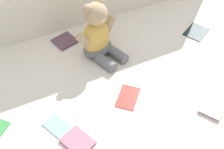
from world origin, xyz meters
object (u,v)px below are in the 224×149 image
(book_case_5, at_px, (78,142))
(book_case_0, at_px, (128,97))
(book_case_2, at_px, (196,31))
(book_case_1, at_px, (211,111))
(book_case_6, at_px, (65,41))
(teddy_bear, at_px, (98,36))
(book_case_4, at_px, (58,126))

(book_case_5, bearing_deg, book_case_0, 179.17)
(book_case_5, bearing_deg, book_case_2, -179.68)
(book_case_1, relative_size, book_case_6, 0.87)
(book_case_1, height_order, book_case_6, same)
(book_case_1, distance_m, book_case_6, 0.78)
(teddy_bear, relative_size, book_case_1, 3.23)
(book_case_2, relative_size, book_case_5, 1.10)
(book_case_5, xyz_separation_m, book_case_6, (0.16, 0.57, 0.00))
(book_case_0, distance_m, book_case_2, 0.58)
(book_case_1, bearing_deg, book_case_6, 89.34)
(book_case_6, bearing_deg, book_case_2, 54.73)
(book_case_1, bearing_deg, book_case_0, 110.97)
(book_case_5, bearing_deg, teddy_bear, -146.04)
(book_case_5, height_order, book_case_6, same)
(teddy_bear, height_order, book_case_2, teddy_bear)
(book_case_2, bearing_deg, teddy_bear, 53.27)
(book_case_1, bearing_deg, book_case_2, 29.64)
(book_case_4, bearing_deg, book_case_5, 91.23)
(book_case_1, xyz_separation_m, book_case_2, (0.26, 0.45, -0.00))
(book_case_2, bearing_deg, book_case_1, 121.98)
(book_case_0, bearing_deg, teddy_bear, 132.92)
(teddy_bear, distance_m, book_case_1, 0.60)
(book_case_6, bearing_deg, book_case_4, -39.16)
(teddy_bear, distance_m, book_case_4, 0.47)
(book_case_5, bearing_deg, book_case_6, -128.17)
(teddy_bear, distance_m, book_case_5, 0.52)
(book_case_4, bearing_deg, book_case_2, 172.50)
(teddy_bear, height_order, book_case_1, teddy_bear)
(book_case_0, bearing_deg, book_case_4, -134.87)
(book_case_0, bearing_deg, book_case_2, 66.96)
(teddy_bear, xyz_separation_m, book_case_2, (0.53, -0.08, -0.10))
(book_case_2, bearing_deg, book_case_6, 42.28)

